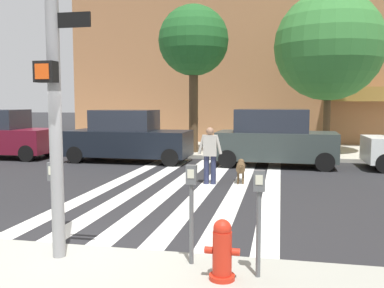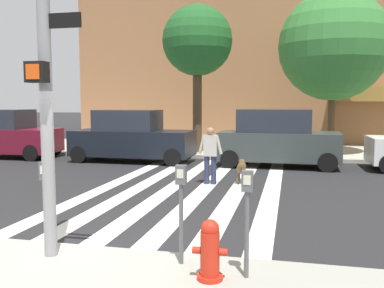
{
  "view_description": "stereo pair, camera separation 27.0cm",
  "coord_description": "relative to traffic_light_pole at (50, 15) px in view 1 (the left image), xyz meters",
  "views": [
    {
      "loc": [
        3.0,
        -5.94,
        2.35
      ],
      "look_at": [
        0.61,
        5.52,
        1.2
      ],
      "focal_mm": 39.96,
      "sensor_mm": 36.0,
      "label": 1
    },
    {
      "loc": [
        3.26,
        -5.88,
        2.35
      ],
      "look_at": [
        0.61,
        5.52,
        1.2
      ],
      "focal_mm": 39.96,
      "sensor_mm": 36.0,
      "label": 2
    }
  ],
  "objects": [
    {
      "name": "ground_plane",
      "position": [
        0.07,
        6.28,
        -3.52
      ],
      "size": [
        160.0,
        160.0,
        0.0
      ],
      "primitive_type": "plane",
      "color": "#232326"
    },
    {
      "name": "sidewalk_far",
      "position": [
        0.07,
        14.99,
        -3.45
      ],
      "size": [
        80.0,
        6.0,
        0.15
      ],
      "primitive_type": "cube",
      "color": "#B5B2A3",
      "rests_on": "ground_plane"
    },
    {
      "name": "crosswalk_stripes",
      "position": [
        0.61,
        6.28,
        -3.52
      ],
      "size": [
        4.95,
        10.82,
        0.01
      ],
      "color": "silver",
      "rests_on": "ground_plane"
    },
    {
      "name": "traffic_light_pole",
      "position": [
        0.0,
        0.0,
        0.0
      ],
      "size": [
        0.74,
        0.46,
        5.8
      ],
      "color": "gray",
      "rests_on": "sidewalk_near"
    },
    {
      "name": "fire_hydrant",
      "position": [
        2.38,
        -0.27,
        -3.0
      ],
      "size": [
        0.44,
        0.32,
        0.76
      ],
      "color": "red",
      "rests_on": "sidewalk_near"
    },
    {
      "name": "parking_meter_curbside",
      "position": [
        -0.05,
        0.04,
        -2.49
      ],
      "size": [
        0.14,
        0.11,
        1.36
      ],
      "color": "#515456",
      "rests_on": "sidewalk_near"
    },
    {
      "name": "parking_meter_second_along",
      "position": [
        1.9,
        0.17,
        -2.49
      ],
      "size": [
        0.14,
        0.11,
        1.36
      ],
      "color": "#515456",
      "rests_on": "sidewalk_near"
    },
    {
      "name": "parking_meter_third_along",
      "position": [
        2.82,
        -0.09,
        -2.49
      ],
      "size": [
        0.14,
        0.11,
        1.36
      ],
      "color": "#515456",
      "rests_on": "sidewalk_near"
    },
    {
      "name": "parked_car_behind_first",
      "position": [
        -2.83,
        10.58,
        -2.56
      ],
      "size": [
        4.79,
        2.02,
        2.05
      ],
      "color": "black",
      "rests_on": "ground_plane"
    },
    {
      "name": "parked_car_third_in_line",
      "position": [
        2.86,
        10.58,
        -2.5
      ],
      "size": [
        4.35,
        2.13,
        2.1
      ],
      "color": "#313A38",
      "rests_on": "ground_plane"
    },
    {
      "name": "street_tree_nearest",
      "position": [
        -0.72,
        13.12,
        1.44
      ],
      "size": [
        3.05,
        3.05,
        6.4
      ],
      "color": "#4C3823",
      "rests_on": "sidewalk_far"
    },
    {
      "name": "street_tree_middle",
      "position": [
        5.01,
        13.99,
        1.21
      ],
      "size": [
        4.64,
        4.64,
        6.91
      ],
      "color": "#4C3823",
      "rests_on": "sidewalk_far"
    },
    {
      "name": "pedestrian_dog_walker",
      "position": [
        1.09,
        6.62,
        -2.59
      ],
      "size": [
        0.71,
        0.27,
        1.64
      ],
      "color": "#282D4C",
      "rests_on": "ground_plane"
    },
    {
      "name": "dog_on_leash",
      "position": [
        1.94,
        7.08,
        -3.08
      ],
      "size": [
        0.31,
        1.08,
        0.65
      ],
      "color": "brown",
      "rests_on": "ground_plane"
    }
  ]
}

